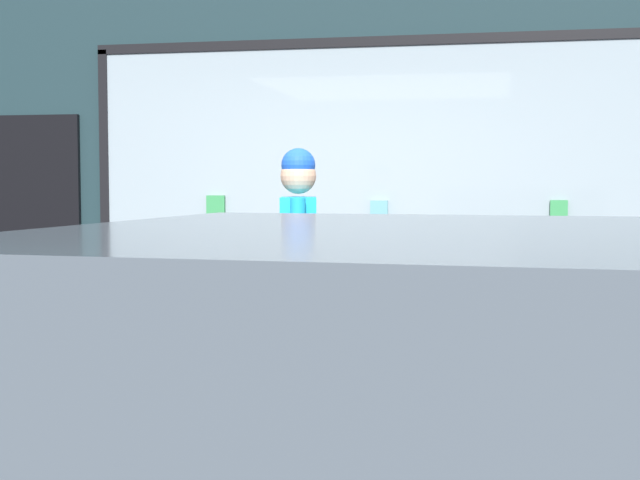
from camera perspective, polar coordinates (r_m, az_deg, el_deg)
ground_plane at (r=5.44m, az=-1.29°, el=-12.28°), size 40.00×40.00×0.00m
shopfront_facade at (r=7.58m, az=2.68°, el=6.27°), size 7.72×0.29×3.73m
display_table_main at (r=6.18m, az=0.59°, el=-3.56°), size 2.88×0.64×0.88m
person_browsing at (r=5.56m, az=-1.39°, el=-1.38°), size 0.31×0.66×1.71m
small_dog at (r=5.57m, az=-5.98°, el=-9.24°), size 0.43×0.49×0.37m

